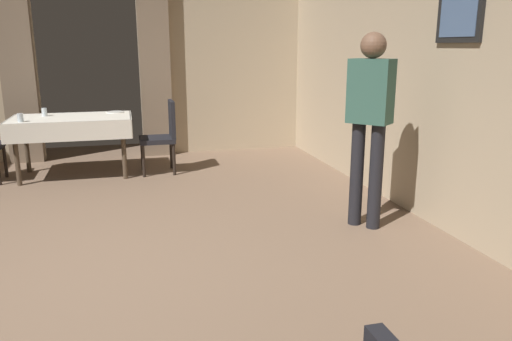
{
  "coord_description": "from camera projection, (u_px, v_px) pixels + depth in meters",
  "views": [
    {
      "loc": [
        0.45,
        -3.43,
        1.61
      ],
      "look_at": [
        1.48,
        0.44,
        0.6
      ],
      "focal_mm": 34.77,
      "sensor_mm": 36.0,
      "label": 1
    }
  ],
  "objects": [
    {
      "name": "glass_mid_c",
      "position": [
        44.0,
        112.0,
        6.19
      ],
      "size": [
        0.06,
        0.06,
        0.1
      ],
      "primitive_type": "cylinder",
      "color": "silver",
      "rests_on": "dining_table_mid"
    },
    {
      "name": "glass_mid_a",
      "position": [
        20.0,
        118.0,
        5.71
      ],
      "size": [
        0.07,
        0.07,
        0.1
      ],
      "primitive_type": "cylinder",
      "color": "silver",
      "rests_on": "dining_table_mid"
    },
    {
      "name": "ground",
      "position": [
        70.0,
        280.0,
        3.49
      ],
      "size": [
        10.08,
        10.08,
        0.0
      ],
      "primitive_type": "plane",
      "color": "#7A604C"
    },
    {
      "name": "wall_right",
      "position": [
        480.0,
        59.0,
        3.92
      ],
      "size": [
        0.16,
        8.4,
        3.0
      ],
      "color": "tan",
      "rests_on": "ground"
    },
    {
      "name": "chair_mid_right",
      "position": [
        163.0,
        133.0,
        6.37
      ],
      "size": [
        0.44,
        0.44,
        0.93
      ],
      "color": "black",
      "rests_on": "ground"
    },
    {
      "name": "plate_mid_b",
      "position": [
        115.0,
        112.0,
        6.54
      ],
      "size": [
        0.23,
        0.23,
        0.01
      ],
      "primitive_type": "cylinder",
      "color": "white",
      "rests_on": "dining_table_mid"
    },
    {
      "name": "dining_table_mid",
      "position": [
        72.0,
        124.0,
        6.17
      ],
      "size": [
        1.45,
        0.9,
        0.75
      ],
      "color": "#4C3D2D",
      "rests_on": "ground"
    },
    {
      "name": "wall_back",
      "position": [
        88.0,
        52.0,
        7.04
      ],
      "size": [
        6.4,
        0.27,
        3.0
      ],
      "color": "tan",
      "rests_on": "ground"
    },
    {
      "name": "person_waiter_by_doorway",
      "position": [
        370.0,
        115.0,
        4.31
      ],
      "size": [
        0.4,
        0.42,
        1.72
      ],
      "color": "black",
      "rests_on": "ground"
    }
  ]
}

